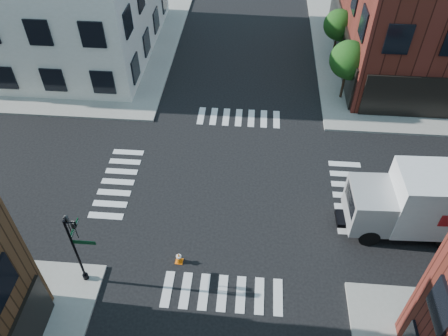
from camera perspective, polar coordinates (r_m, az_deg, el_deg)
ground at (r=26.27m, az=1.06°, el=-2.71°), size 120.00×120.00×0.00m
sidewalk_nw at (r=48.63m, az=-23.82°, el=17.41°), size 30.00×30.00×0.15m
tree_near at (r=32.86m, az=16.03°, el=13.23°), size 2.69×2.69×4.49m
tree_far at (r=38.21m, az=14.81°, el=17.47°), size 2.43×2.43×4.07m
signal_pole at (r=21.26m, az=-18.79°, el=-9.31°), size 1.29×1.24×4.60m
box_truck at (r=25.28m, az=26.25°, el=-4.09°), size 9.09×3.03×4.07m
traffic_cone at (r=22.87m, az=-5.92°, el=-11.58°), size 0.41×0.41×0.70m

